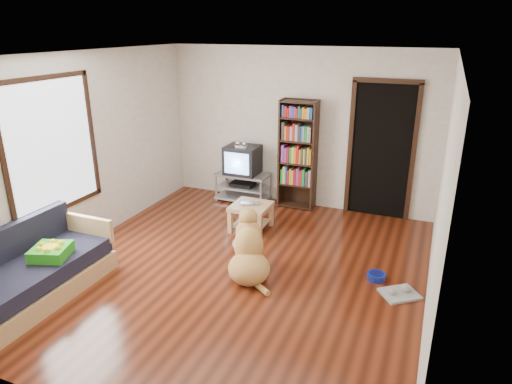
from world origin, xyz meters
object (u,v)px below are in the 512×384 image
at_px(laptop, 250,205).
at_px(dog_bowl, 376,276).
at_px(bookshelf, 298,149).
at_px(coffee_table, 251,212).
at_px(crt_tv, 243,159).
at_px(green_cushion, 51,252).
at_px(dog, 249,252).
at_px(sofa, 33,274).
at_px(grey_rag, 400,294).
at_px(tv_stand, 243,186).

relative_size(laptop, dog_bowl, 1.32).
distance_m(dog_bowl, bookshelf, 2.68).
bearing_deg(coffee_table, crt_tv, 119.05).
height_order(laptop, dog_bowl, laptop).
relative_size(green_cushion, dog, 0.43).
height_order(dog_bowl, sofa, sofa).
xyz_separation_m(dog_bowl, dog, (-1.48, -0.46, 0.26)).
xyz_separation_m(laptop, grey_rag, (2.27, -0.98, -0.40)).
distance_m(green_cushion, dog, 2.27).
distance_m(dog_bowl, dog, 1.57).
xyz_separation_m(laptop, tv_stand, (-0.60, 1.09, -0.14)).
height_order(bookshelf, coffee_table, bookshelf).
relative_size(grey_rag, tv_stand, 0.44).
bearing_deg(bookshelf, sofa, -117.32).
relative_size(laptop, bookshelf, 0.16).
bearing_deg(laptop, bookshelf, 55.07).
distance_m(sofa, dog, 2.46).
distance_m(laptop, bookshelf, 1.37).
xyz_separation_m(laptop, crt_tv, (-0.60, 1.12, 0.33)).
relative_size(green_cushion, coffee_table, 0.70).
bearing_deg(coffee_table, dog_bowl, -21.08).
height_order(green_cushion, laptop, green_cushion).
height_order(laptop, coffee_table, laptop).
xyz_separation_m(crt_tv, dog, (1.09, -2.31, -0.45)).
distance_m(laptop, dog_bowl, 2.13).
xyz_separation_m(grey_rag, sofa, (-3.84, -1.56, 0.25)).
height_order(green_cushion, dog_bowl, green_cushion).
xyz_separation_m(coffee_table, dog, (0.49, -1.22, 0.02)).
relative_size(laptop, dog, 0.32).
height_order(green_cushion, tv_stand, green_cushion).
height_order(green_cushion, coffee_table, green_cushion).
relative_size(grey_rag, sofa, 0.22).
bearing_deg(grey_rag, green_cushion, -159.62).
xyz_separation_m(dog_bowl, coffee_table, (-1.97, 0.76, 0.24)).
relative_size(tv_stand, bookshelf, 0.50).
bearing_deg(grey_rag, crt_tv, 143.88).
height_order(laptop, tv_stand, tv_stand).
bearing_deg(tv_stand, sofa, -105.02).
bearing_deg(sofa, grey_rag, 22.10).
xyz_separation_m(grey_rag, tv_stand, (-2.87, 2.07, 0.25)).
bearing_deg(sofa, crt_tv, 75.07).
bearing_deg(green_cushion, dog, 12.00).
bearing_deg(laptop, crt_tv, 99.76).
bearing_deg(grey_rag, dog_bowl, 140.19).
xyz_separation_m(bookshelf, sofa, (-1.92, -3.72, -0.74)).
bearing_deg(grey_rag, tv_stand, 144.17).
height_order(bookshelf, sofa, bookshelf).
distance_m(grey_rag, sofa, 4.15).
relative_size(grey_rag, crt_tv, 0.69).
bearing_deg(sofa, dog_bowl, 27.07).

